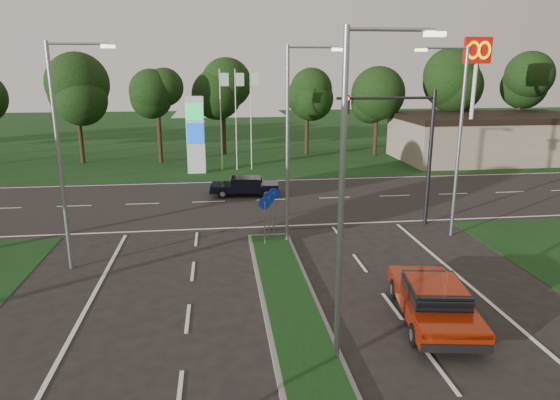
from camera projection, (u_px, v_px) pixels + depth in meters
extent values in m
cube|color=black|center=(236.00, 137.00, 61.03)|extent=(160.00, 50.00, 0.02)
cube|color=black|center=(257.00, 200.00, 31.28)|extent=(160.00, 12.00, 0.02)
cube|color=gray|center=(489.00, 138.00, 44.96)|extent=(16.00, 9.00, 4.00)
cylinder|color=gray|center=(341.00, 207.00, 12.96)|extent=(0.16, 0.16, 9.00)
cylinder|color=gray|center=(391.00, 29.00, 11.98)|extent=(2.20, 0.10, 0.10)
cube|color=#FFF2CC|center=(435.00, 34.00, 12.14)|extent=(0.50, 0.22, 0.12)
cylinder|color=gray|center=(287.00, 149.00, 22.56)|extent=(0.16, 0.16, 9.00)
cylinder|color=gray|center=(313.00, 47.00, 21.57)|extent=(2.20, 0.10, 0.10)
cube|color=#FFF2CC|center=(338.00, 50.00, 21.73)|extent=(0.50, 0.22, 0.12)
cylinder|color=gray|center=(60.00, 161.00, 19.51)|extent=(0.16, 0.16, 9.00)
cylinder|color=gray|center=(77.00, 44.00, 18.52)|extent=(2.20, 0.10, 0.10)
cube|color=#FFF2CC|center=(108.00, 46.00, 18.68)|extent=(0.50, 0.22, 0.12)
cylinder|color=gray|center=(459.00, 145.00, 23.55)|extent=(0.16, 0.16, 9.00)
cylinder|color=gray|center=(445.00, 48.00, 22.30)|extent=(2.20, 0.10, 0.10)
cube|color=#FFF2CC|center=(421.00, 50.00, 22.20)|extent=(0.50, 0.22, 0.12)
cylinder|color=black|center=(430.00, 159.00, 25.67)|extent=(0.20, 0.20, 7.00)
cylinder|color=black|center=(386.00, 98.00, 24.58)|extent=(5.00, 0.14, 0.14)
cube|color=black|center=(346.00, 105.00, 24.41)|extent=(0.28, 0.28, 0.90)
sphere|color=#FF190C|center=(348.00, 99.00, 24.16)|extent=(0.20, 0.20, 0.20)
cylinder|color=gray|center=(265.00, 224.00, 22.81)|extent=(0.06, 0.06, 2.20)
cylinder|color=#0C26A5|center=(265.00, 203.00, 22.55)|extent=(0.56, 0.04, 0.56)
cylinder|color=gray|center=(269.00, 218.00, 23.80)|extent=(0.06, 0.06, 2.20)
cylinder|color=#0C26A5|center=(269.00, 198.00, 23.55)|extent=(0.56, 0.04, 0.56)
cylinder|color=gray|center=(274.00, 214.00, 24.51)|extent=(0.06, 0.06, 2.20)
cylinder|color=#0C26A5|center=(274.00, 194.00, 24.26)|extent=(0.56, 0.04, 0.56)
cube|color=silver|center=(195.00, 135.00, 38.67)|extent=(1.40, 0.30, 6.00)
cube|color=#0CA53F|center=(194.00, 112.00, 38.04)|extent=(1.30, 0.08, 1.20)
cube|color=#0C3FBF|center=(195.00, 133.00, 38.44)|extent=(1.30, 0.08, 1.60)
cylinder|color=silver|center=(221.00, 121.00, 39.62)|extent=(0.08, 0.08, 8.00)
cube|color=#B2D8B2|center=(224.00, 80.00, 38.85)|extent=(0.70, 0.02, 1.00)
cylinder|color=silver|center=(236.00, 121.00, 39.76)|extent=(0.08, 0.08, 8.00)
cube|color=#B2D8B2|center=(240.00, 79.00, 38.99)|extent=(0.70, 0.02, 1.00)
cylinder|color=silver|center=(251.00, 121.00, 39.91)|extent=(0.08, 0.08, 8.00)
cube|color=#B2D8B2|center=(255.00, 79.00, 39.14)|extent=(0.70, 0.02, 1.00)
cylinder|color=silver|center=(472.00, 108.00, 39.88)|extent=(0.30, 0.30, 10.00)
cube|color=#BF0C07|center=(478.00, 50.00, 38.76)|extent=(2.20, 0.35, 2.00)
torus|color=#FFC600|center=(474.00, 50.00, 38.49)|extent=(1.06, 0.16, 1.06)
torus|color=#FFC600|center=(485.00, 50.00, 38.60)|extent=(1.06, 0.16, 1.06)
cylinder|color=black|center=(242.00, 134.00, 46.07)|extent=(0.36, 0.36, 4.40)
sphere|color=black|center=(242.00, 86.00, 44.98)|extent=(6.00, 6.00, 6.00)
sphere|color=black|center=(245.00, 75.00, 44.57)|extent=(4.80, 4.80, 4.80)
cube|color=maroon|center=(433.00, 303.00, 16.20)|extent=(2.80, 5.25, 0.51)
cube|color=black|center=(435.00, 290.00, 15.98)|extent=(2.06, 2.44, 0.48)
cube|color=maroon|center=(436.00, 283.00, 15.92)|extent=(1.89, 2.03, 0.05)
cylinder|color=black|center=(394.00, 289.00, 17.84)|extent=(0.33, 0.73, 0.70)
cylinder|color=black|center=(447.00, 290.00, 17.79)|extent=(0.33, 0.73, 0.70)
cylinder|color=black|center=(415.00, 335.00, 14.76)|extent=(0.33, 0.73, 0.70)
cylinder|color=black|center=(479.00, 336.00, 14.70)|extent=(0.33, 0.73, 0.70)
cube|color=black|center=(245.00, 187.00, 32.44)|extent=(4.48, 2.15, 0.44)
cube|color=black|center=(246.00, 181.00, 32.33)|extent=(2.04, 1.67, 0.41)
cube|color=black|center=(246.00, 178.00, 32.28)|extent=(1.68, 1.55, 0.04)
cylinder|color=black|center=(223.00, 194.00, 31.66)|extent=(0.63, 0.25, 0.61)
cylinder|color=black|center=(224.00, 188.00, 33.23)|extent=(0.63, 0.25, 0.61)
cylinder|color=black|center=(266.00, 193.00, 31.77)|extent=(0.63, 0.25, 0.61)
cylinder|color=black|center=(266.00, 188.00, 33.33)|extent=(0.63, 0.25, 0.61)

